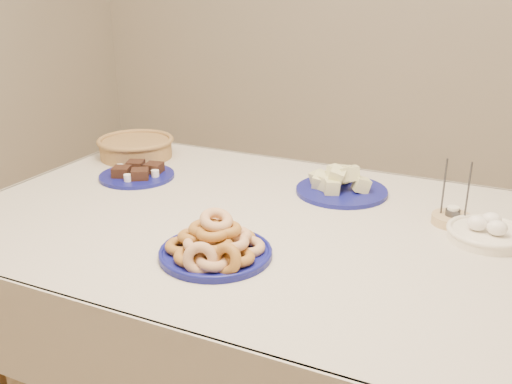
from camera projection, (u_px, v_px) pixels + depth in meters
dining_table at (263, 254)px, 1.63m from camera, size 1.71×1.11×0.75m
donut_platter at (215, 244)px, 1.37m from camera, size 0.34×0.34×0.13m
melon_plate at (340, 185)px, 1.77m from camera, size 0.34×0.34×0.10m
brownie_plate at (137, 174)px, 1.92m from camera, size 0.30×0.30×0.04m
wicker_basket at (136, 147)px, 2.12m from camera, size 0.36×0.36×0.07m
candle_holder at (452, 218)px, 1.56m from camera, size 0.12×0.12×0.18m
egg_bowl at (487, 232)px, 1.46m from camera, size 0.21×0.21×0.07m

